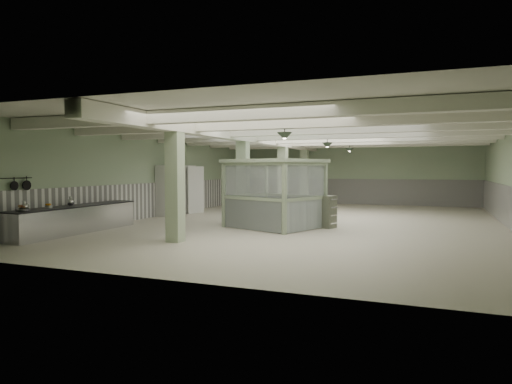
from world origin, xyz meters
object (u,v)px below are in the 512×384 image
(filing_cabinet, at_px, (329,212))
(prep_counter, at_px, (75,219))
(walkin_cooler, at_px, (177,189))
(guard_booth, at_px, (274,181))

(filing_cabinet, bearing_deg, prep_counter, -130.28)
(walkin_cooler, bearing_deg, prep_counter, -89.26)
(prep_counter, xyz_separation_m, guard_booth, (5.66, 3.75, 1.22))
(prep_counter, distance_m, walkin_cooler, 6.59)
(prep_counter, relative_size, guard_booth, 1.36)
(prep_counter, bearing_deg, guard_booth, 33.52)
(walkin_cooler, distance_m, filing_cabinet, 7.96)
(prep_counter, height_order, guard_booth, guard_booth)
(prep_counter, distance_m, filing_cabinet, 8.68)
(walkin_cooler, bearing_deg, filing_cabinet, -16.40)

